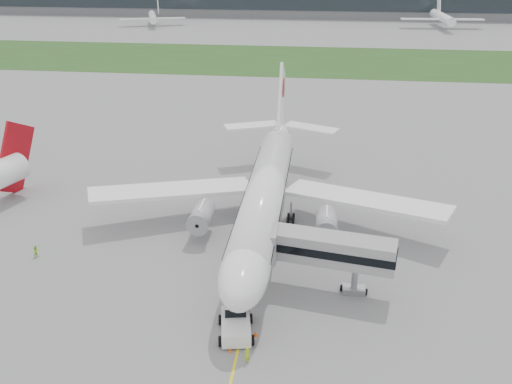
# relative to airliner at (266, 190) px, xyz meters

# --- Properties ---
(ground) EXTENTS (600.00, 600.00, 0.00)m
(ground) POSITION_rel_airliner_xyz_m (0.00, -4.87, -5.66)
(ground) COLOR gray
(ground) RESTS_ON ground
(apron_markings) EXTENTS (70.00, 70.00, 0.04)m
(apron_markings) POSITION_rel_airliner_xyz_m (0.00, -9.87, -5.66)
(apron_markings) COLOR yellow
(apron_markings) RESTS_ON ground
(grass_strip) EXTENTS (600.00, 50.00, 0.02)m
(grass_strip) POSITION_rel_airliner_xyz_m (0.00, 115.13, -5.65)
(grass_strip) COLOR #29491B
(grass_strip) RESTS_ON ground
(terminal_building) EXTENTS (320.00, 22.30, 14.00)m
(terminal_building) POSITION_rel_airliner_xyz_m (0.00, 225.00, 1.34)
(terminal_building) COLOR slate
(terminal_building) RESTS_ON ground
(control_tower) EXTENTS (12.00, 12.00, 56.00)m
(control_tower) POSITION_rel_airliner_xyz_m (-90.00, 227.13, -5.66)
(control_tower) COLOR slate
(control_tower) RESTS_ON ground
(airliner) EXTENTS (48.13, 53.95, 17.88)m
(airliner) POSITION_rel_airliner_xyz_m (0.00, 0.00, 0.00)
(airliner) COLOR white
(airliner) RESTS_ON ground
(pushback_tug) EXTENTS (4.16, 5.48, 2.59)m
(pushback_tug) POSITION_rel_airliner_xyz_m (-0.63, -22.24, -4.47)
(pushback_tug) COLOR white
(pushback_tug) RESTS_ON ground
(jet_bridge) EXTENTS (15.59, 5.69, 7.11)m
(jet_bridge) POSITION_rel_airliner_xyz_m (7.14, -13.91, -0.40)
(jet_bridge) COLOR gray
(jet_bridge) RESTS_ON ground
(safety_cone_left) EXTENTS (0.35, 0.35, 0.48)m
(safety_cone_left) POSITION_rel_airliner_xyz_m (-0.67, -25.37, -5.42)
(safety_cone_left) COLOR #FD590D
(safety_cone_left) RESTS_ON ground
(safety_cone_right) EXTENTS (0.43, 0.43, 0.59)m
(safety_cone_right) POSITION_rel_airliner_xyz_m (1.39, -22.69, -5.37)
(safety_cone_right) COLOR #FD590D
(safety_cone_right) RESTS_ON ground
(ground_crew_near) EXTENTS (0.77, 0.73, 1.77)m
(ground_crew_near) POSITION_rel_airliner_xyz_m (1.08, -26.52, -4.78)
(ground_crew_near) COLOR #B5D523
(ground_crew_near) RESTS_ON ground
(ground_crew_far) EXTENTS (0.90, 0.97, 1.60)m
(ground_crew_far) POSITION_rel_airliner_xyz_m (-27.07, -10.87, -4.86)
(ground_crew_far) COLOR #98F028
(ground_crew_far) RESTS_ON ground
(neighbor_aircraft) EXTENTS (6.56, 14.52, 11.73)m
(neighbor_aircraft) POSITION_rel_airliner_xyz_m (-39.25, 3.64, -1.01)
(neighbor_aircraft) COLOR #A20912
(neighbor_aircraft) RESTS_ON ground
(distant_aircraft_left) EXTENTS (34.56, 32.44, 10.79)m
(distant_aircraft_left) POSITION_rel_airliner_xyz_m (-69.64, 183.99, -5.66)
(distant_aircraft_left) COLOR white
(distant_aircraft_left) RESTS_ON ground
(distant_aircraft_right) EXTENTS (36.63, 32.84, 13.25)m
(distant_aircraft_right) POSITION_rel_airliner_xyz_m (55.09, 191.50, -5.66)
(distant_aircraft_right) COLOR white
(distant_aircraft_right) RESTS_ON ground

